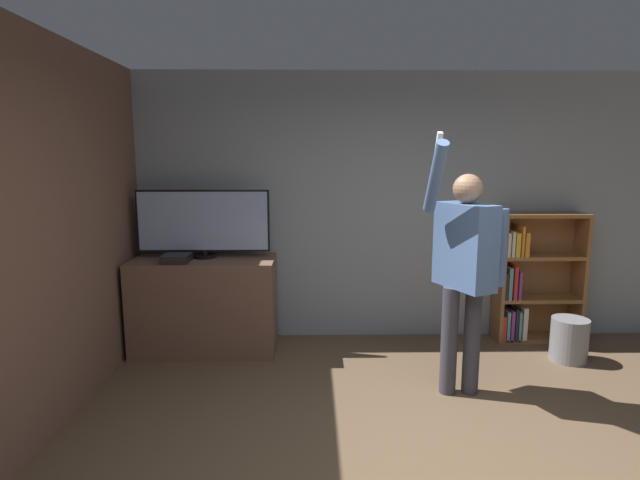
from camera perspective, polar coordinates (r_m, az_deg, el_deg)
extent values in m
cube|color=gray|center=(5.15, 7.27, 3.68)|extent=(6.97, 0.06, 2.70)
cube|color=brown|center=(4.15, -26.41, 1.37)|extent=(0.06, 4.27, 2.70)
cube|color=brown|center=(4.99, -12.98, -7.21)|extent=(1.35, 0.62, 0.90)
cylinder|color=black|center=(4.93, -13.03, -1.80)|extent=(0.22, 0.22, 0.03)
cylinder|color=black|center=(4.93, -13.05, -1.34)|extent=(0.06, 0.06, 0.05)
cube|color=black|center=(4.88, -13.18, 2.15)|extent=(1.26, 0.04, 0.59)
cube|color=#8C9EC6|center=(4.86, -13.24, 2.12)|extent=(1.22, 0.01, 0.56)
cube|color=black|center=(4.78, -16.09, -2.03)|extent=(0.24, 0.23, 0.07)
cube|color=brown|center=(5.38, 19.79, -4.08)|extent=(0.04, 0.28, 1.31)
cube|color=brown|center=(5.72, 27.49, -3.81)|extent=(0.04, 0.28, 1.31)
cube|color=brown|center=(5.65, 23.20, -3.64)|extent=(0.85, 0.01, 1.31)
cube|color=brown|center=(5.71, 23.33, -10.19)|extent=(0.78, 0.28, 0.04)
cube|color=brown|center=(5.59, 23.61, -6.13)|extent=(0.78, 0.28, 0.04)
cube|color=brown|center=(5.49, 23.91, -1.73)|extent=(0.78, 0.28, 0.04)
cube|color=brown|center=(5.43, 24.21, 2.62)|extent=(0.78, 0.28, 0.04)
cube|color=red|center=(5.49, 20.00, -9.30)|extent=(0.04, 0.20, 0.26)
cube|color=#5B8E99|center=(5.50, 20.38, -9.02)|extent=(0.03, 0.21, 0.31)
cube|color=#7A3889|center=(5.53, 20.74, -8.92)|extent=(0.03, 0.25, 0.32)
cube|color=#232328|center=(5.55, 21.10, -8.77)|extent=(0.03, 0.26, 0.34)
cube|color=#5B8E99|center=(5.55, 21.51, -8.97)|extent=(0.03, 0.22, 0.31)
cube|color=beige|center=(5.57, 21.97, -8.69)|extent=(0.04, 0.24, 0.35)
cube|color=#232328|center=(5.39, 20.12, -4.78)|extent=(0.03, 0.25, 0.27)
cube|color=#5B8E99|center=(5.40, 20.51, -4.48)|extent=(0.03, 0.26, 0.32)
cube|color=red|center=(5.41, 21.06, -4.40)|extent=(0.03, 0.23, 0.34)
cube|color=#7A3889|center=(5.42, 21.55, -4.70)|extent=(0.03, 0.21, 0.29)
cube|color=beige|center=(5.30, 20.39, -0.38)|extent=(0.03, 0.25, 0.24)
cube|color=beige|center=(5.31, 20.83, -0.32)|extent=(0.03, 0.24, 0.25)
cube|color=gold|center=(5.33, 21.30, -0.39)|extent=(0.04, 0.23, 0.24)
cube|color=orange|center=(5.35, 21.74, -0.02)|extent=(0.02, 0.25, 0.30)
cube|color=orange|center=(5.37, 22.18, -0.37)|extent=(0.04, 0.24, 0.24)
cylinder|color=#383842|center=(4.13, 14.55, -11.08)|extent=(0.13, 0.13, 0.87)
cylinder|color=#383842|center=(4.18, 16.97, -10.93)|extent=(0.13, 0.13, 0.87)
cube|color=#4C6B9E|center=(3.96, 16.26, -0.66)|extent=(0.41, 0.55, 0.65)
sphere|color=#9E7556|center=(3.91, 16.55, 5.64)|extent=(0.22, 0.22, 0.22)
cylinder|color=#4C6B9E|center=(4.05, 19.98, -0.83)|extent=(0.09, 0.09, 0.60)
cylinder|color=#4C6B9E|center=(3.72, 13.07, 6.97)|extent=(0.09, 0.42, 0.54)
cube|color=white|center=(3.66, 13.45, 10.86)|extent=(0.04, 0.09, 0.14)
cylinder|color=gray|center=(5.22, 26.59, -10.14)|extent=(0.33, 0.33, 0.40)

